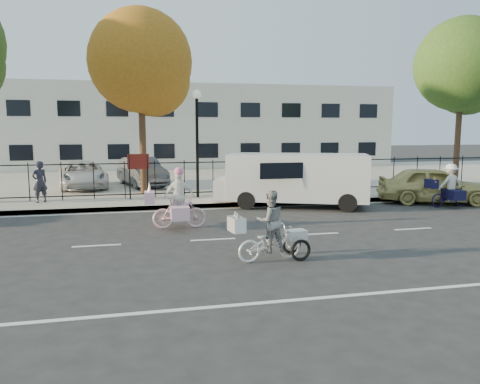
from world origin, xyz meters
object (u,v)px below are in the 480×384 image
object	(u,v)px
lot_car_c	(142,172)
lot_car_d	(284,170)
lamppost	(197,124)
white_van	(294,178)
bull_bike	(449,190)
zebra_trike	(270,234)
pedestrian	(40,182)
lot_car_b	(83,175)
unicorn_bike	(178,206)
gold_sedan	(434,185)

from	to	relation	value
lot_car_c	lot_car_d	size ratio (longest dim) A/B	0.98
lamppost	white_van	distance (m)	4.54
lot_car_c	bull_bike	bearing A→B (deg)	-51.42
zebra_trike	bull_bike	distance (m)	10.19
white_van	lot_car_d	distance (m)	5.78
pedestrian	lot_car_d	world-z (taller)	pedestrian
white_van	lot_car_b	bearing A→B (deg)	162.83
white_van	pedestrian	world-z (taller)	white_van
unicorn_bike	lamppost	bearing A→B (deg)	-11.76
lamppost	lot_car_b	distance (m)	6.91
gold_sedan	lot_car_d	bearing A→B (deg)	55.76
lot_car_b	lot_car_c	size ratio (longest dim) A/B	1.07
pedestrian	lot_car_d	bearing A→B (deg)	162.54
white_van	pedestrian	xyz separation A→B (m)	(-9.38, 2.26, -0.16)
zebra_trike	lot_car_d	distance (m)	13.06
zebra_trike	lamppost	bearing A→B (deg)	-5.66
unicorn_bike	gold_sedan	distance (m)	10.61
lot_car_d	zebra_trike	bearing A→B (deg)	-120.57
pedestrian	lot_car_c	distance (m)	5.87
white_van	gold_sedan	xyz separation A→B (m)	(5.69, -0.38, -0.38)
zebra_trike	gold_sedan	size ratio (longest dim) A/B	0.44
zebra_trike	lot_car_d	bearing A→B (deg)	-27.89
lot_car_c	gold_sedan	bearing A→B (deg)	-48.21
lot_car_b	unicorn_bike	bearing A→B (deg)	-77.68
unicorn_bike	pedestrian	world-z (taller)	unicorn_bike
zebra_trike	gold_sedan	world-z (taller)	zebra_trike
bull_bike	pedestrian	world-z (taller)	pedestrian
lamppost	lot_car_d	size ratio (longest dim) A/B	1.01
lot_car_b	lot_car_d	distance (m)	9.75
lamppost	white_van	world-z (taller)	lamppost
lamppost	gold_sedan	world-z (taller)	lamppost
gold_sedan	lot_car_b	bearing A→B (deg)	83.85
lamppost	pedestrian	distance (m)	6.41
bull_bike	lot_car_d	world-z (taller)	bull_bike
lot_car_c	unicorn_bike	bearing A→B (deg)	-100.68
gold_sedan	lot_car_d	world-z (taller)	lot_car_d
unicorn_bike	bull_bike	xyz separation A→B (m)	(10.33, 1.56, -0.02)
lamppost	lot_car_b	bearing A→B (deg)	139.08
bull_bike	zebra_trike	bearing A→B (deg)	120.89
bull_bike	lot_car_d	size ratio (longest dim) A/B	0.41
zebra_trike	pedestrian	bearing A→B (deg)	27.34
bull_bike	white_van	size ratio (longest dim) A/B	0.29
pedestrian	lot_car_b	xyz separation A→B (m)	(1.12, 4.30, -0.17)
zebra_trike	gold_sedan	bearing A→B (deg)	-62.05
pedestrian	lot_car_d	distance (m)	11.32
lot_car_b	lot_car_d	xyz separation A→B (m)	(9.70, -0.96, 0.11)
unicorn_bike	pedestrian	bearing A→B (deg)	44.94
white_van	gold_sedan	world-z (taller)	white_van
white_van	lot_car_c	bearing A→B (deg)	150.83
lamppost	bull_bike	xyz separation A→B (m)	(9.06, -3.60, -2.46)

